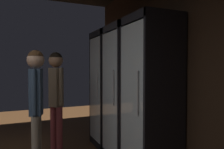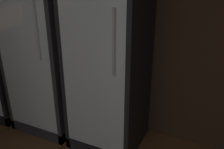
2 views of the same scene
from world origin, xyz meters
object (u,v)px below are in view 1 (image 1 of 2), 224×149
cooler_far_left (111,89)px  shopper_near (56,90)px  cooler_center (154,100)px  shopper_far (36,96)px  cooler_left (129,94)px

cooler_far_left → shopper_near: cooler_far_left is taller
cooler_far_left → cooler_center: bearing=0.0°
cooler_far_left → cooler_center: size_ratio=1.00×
shopper_far → shopper_near: bearing=146.2°
cooler_far_left → cooler_center: 1.36m
shopper_near → cooler_center: bearing=41.9°
cooler_left → cooler_center: bearing=-0.0°
cooler_center → shopper_near: bearing=-138.1°
shopper_far → cooler_far_left: bearing=117.3°
cooler_center → cooler_far_left: bearing=-180.0°
cooler_far_left → shopper_far: 1.52m
cooler_far_left → shopper_near: bearing=-78.4°
cooler_far_left → shopper_far: cooler_far_left is taller
cooler_left → shopper_far: bearing=-89.1°
cooler_left → shopper_far: 1.36m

